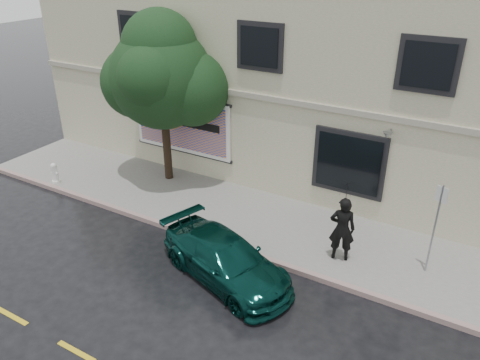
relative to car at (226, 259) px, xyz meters
The scene contains 12 objects.
ground 1.66m from the car, 166.97° to the right, with size 90.00×90.00×0.00m, color black.
sidewalk 3.31m from the car, 117.48° to the left, with size 20.00×3.50×0.15m, color gray.
curb 1.97m from the car, 142.67° to the left, with size 20.00×0.18×0.16m, color gray.
road_marking 4.18m from the car, 111.41° to the right, with size 19.00×0.12×0.01m, color gold.
building 9.24m from the car, 99.89° to the left, with size 20.00×8.12×7.00m.
billboard 6.72m from the car, 135.86° to the left, with size 4.30×0.16×2.20m.
car is the anchor object (origin of this frame).
pedestrian 3.28m from the car, 42.21° to the left, with size 0.70×0.46×1.92m, color black.
umbrella 3.71m from the car, 42.21° to the left, with size 0.95×0.95×0.70m, color black.
street_tree 7.07m from the car, 141.75° to the left, with size 3.56×3.56×5.60m.
fire_hydrant 8.41m from the car, behind, with size 0.31×0.29×0.77m.
sign_pole 5.50m from the car, 31.09° to the left, with size 0.30×0.15×2.59m.
Camera 1 is at (6.88, -8.19, 8.02)m, focal length 35.00 mm.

